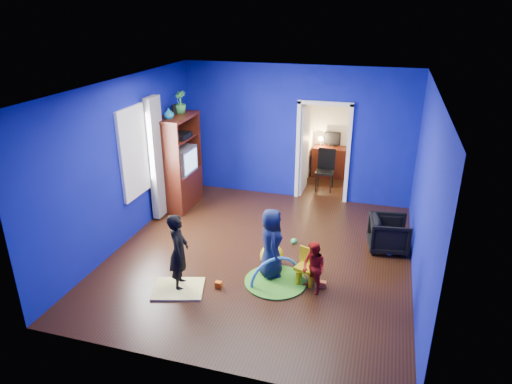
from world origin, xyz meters
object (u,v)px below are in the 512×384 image
(play_mat, at_px, (275,282))
(child_black, at_px, (179,252))
(hopper_ball, at_px, (272,256))
(study_desk, at_px, (330,162))
(crt_tv, at_px, (181,160))
(folding_chair, at_px, (325,171))
(tv_armoire, at_px, (179,162))
(kid_chair, at_px, (306,269))
(armchair, at_px, (389,234))
(toddler_red, at_px, (314,268))
(child_navy, at_px, (271,243))
(vase, at_px, (169,113))

(play_mat, bearing_deg, child_black, -159.67)
(hopper_ball, xyz_separation_m, study_desk, (0.33, 4.57, 0.18))
(crt_tv, distance_m, study_desk, 3.93)
(play_mat, height_order, folding_chair, folding_chair)
(child_black, relative_size, tv_armoire, 0.62)
(crt_tv, relative_size, hopper_ball, 1.78)
(kid_chair, distance_m, play_mat, 0.52)
(armchair, distance_m, kid_chair, 1.88)
(toddler_red, distance_m, folding_chair, 4.15)
(child_navy, distance_m, vase, 3.46)
(crt_tv, bearing_deg, tv_armoire, 180.00)
(toddler_red, bearing_deg, study_desk, 132.90)
(study_desk, xyz_separation_m, folding_chair, (0.00, -0.96, 0.09))
(armchair, xyz_separation_m, child_navy, (-1.77, -1.38, 0.27))
(play_mat, xyz_separation_m, folding_chair, (0.15, 4.05, 0.45))
(hopper_ball, xyz_separation_m, folding_chair, (0.33, 3.61, 0.26))
(child_black, distance_m, study_desk, 5.73)
(child_navy, height_order, crt_tv, crt_tv)
(toddler_red, height_order, play_mat, toddler_red)
(armchair, xyz_separation_m, crt_tv, (-4.27, 0.75, 0.72))
(study_desk, bearing_deg, vase, -133.23)
(vase, bearing_deg, toddler_red, -32.60)
(study_desk, bearing_deg, hopper_ball, -94.12)
(armchair, relative_size, tv_armoire, 0.34)
(kid_chair, bearing_deg, crt_tv, 163.86)
(play_mat, height_order, study_desk, study_desk)
(play_mat, bearing_deg, vase, 142.97)
(armchair, relative_size, child_black, 0.55)
(kid_chair, distance_m, folding_chair, 3.94)
(folding_chair, bearing_deg, hopper_ball, -95.21)
(play_mat, bearing_deg, armchair, 43.54)
(vase, relative_size, play_mat, 0.22)
(child_black, distance_m, hopper_ball, 1.58)
(armchair, xyz_separation_m, hopper_ball, (-1.82, -1.13, -0.11))
(child_navy, distance_m, folding_chair, 3.87)
(child_black, relative_size, crt_tv, 1.73)
(toddler_red, bearing_deg, hopper_ball, -175.81)
(child_black, bearing_deg, crt_tv, 6.58)
(child_navy, relative_size, folding_chair, 1.25)
(play_mat, bearing_deg, crt_tv, 138.65)
(child_navy, bearing_deg, vase, 32.42)
(child_navy, relative_size, study_desk, 1.30)
(crt_tv, bearing_deg, child_navy, -40.30)
(vase, bearing_deg, crt_tv, 82.41)
(crt_tv, bearing_deg, study_desk, 44.16)
(vase, relative_size, study_desk, 0.24)
(armchair, distance_m, play_mat, 2.29)
(child_black, xyz_separation_m, crt_tv, (-1.26, 2.82, 0.41))
(hopper_ball, relative_size, play_mat, 0.41)
(crt_tv, distance_m, play_mat, 3.64)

